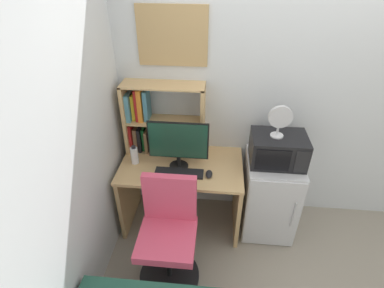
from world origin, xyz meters
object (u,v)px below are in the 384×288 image
object	(u,v)px
monitor	(178,143)
mini_fridge	(269,195)
desk_fan	(280,119)
keyboard	(179,173)
computer_mouse	(209,174)
wall_corkboard	(172,36)
desk_chair	(169,239)
water_bottle	(134,155)
microwave	(278,149)
hutch_bookshelf	(152,119)

from	to	relation	value
monitor	mini_fridge	world-z (taller)	monitor
monitor	desk_fan	size ratio (longest dim) A/B	1.85
keyboard	monitor	bearing A→B (deg)	98.66
monitor	desk_fan	bearing A→B (deg)	4.14
computer_mouse	desk_fan	distance (m)	0.75
computer_mouse	wall_corkboard	distance (m)	1.19
desk_fan	desk_chair	size ratio (longest dim) A/B	0.29
water_bottle	wall_corkboard	bearing A→B (deg)	45.31
monitor	wall_corkboard	size ratio (longest dim) A/B	0.90
water_bottle	mini_fridge	bearing A→B (deg)	1.92
microwave	desk_fan	distance (m)	0.30
hutch_bookshelf	desk_fan	size ratio (longest dim) A/B	2.59
desk_chair	monitor	bearing A→B (deg)	88.44
monitor	microwave	bearing A→B (deg)	4.39
hutch_bookshelf	monitor	world-z (taller)	hutch_bookshelf
monitor	microwave	size ratio (longest dim) A/B	1.12
keyboard	desk_fan	size ratio (longest dim) A/B	1.50
keyboard	computer_mouse	world-z (taller)	computer_mouse
mini_fridge	wall_corkboard	size ratio (longest dim) A/B	1.38
hutch_bookshelf	keyboard	size ratio (longest dim) A/B	1.72
water_bottle	monitor	bearing A→B (deg)	-2.88
hutch_bookshelf	wall_corkboard	distance (m)	0.76
monitor	computer_mouse	size ratio (longest dim) A/B	4.84
microwave	desk_fan	size ratio (longest dim) A/B	1.65
desk_chair	wall_corkboard	xyz separation A→B (m)	(-0.06, 0.91, 1.36)
keyboard	water_bottle	xyz separation A→B (m)	(-0.42, 0.12, 0.07)
monitor	computer_mouse	bearing A→B (deg)	-20.41
hutch_bookshelf	desk_fan	world-z (taller)	hutch_bookshelf
mini_fridge	desk_chair	world-z (taller)	desk_chair
water_bottle	desk_fan	world-z (taller)	desk_fan
microwave	wall_corkboard	bearing A→B (deg)	162.80
desk_fan	monitor	bearing A→B (deg)	-175.86
mini_fridge	microwave	distance (m)	0.53
monitor	desk_chair	distance (m)	0.79
monitor	wall_corkboard	xyz separation A→B (m)	(-0.08, 0.36, 0.80)
desk_fan	wall_corkboard	bearing A→B (deg)	161.91
keyboard	desk_chair	size ratio (longest dim) A/B	0.44
mini_fridge	desk_fan	distance (m)	0.83
mini_fridge	computer_mouse	bearing A→B (deg)	-164.04
computer_mouse	wall_corkboard	bearing A→B (deg)	127.66
hutch_bookshelf	computer_mouse	bearing A→B (deg)	-33.16
monitor	mini_fridge	bearing A→B (deg)	4.19
mini_fridge	desk_chair	bearing A→B (deg)	-144.68
desk_fan	desk_chair	xyz separation A→B (m)	(-0.84, -0.62, -0.80)
keyboard	water_bottle	size ratio (longest dim) A/B	2.31
water_bottle	hutch_bookshelf	bearing A→B (deg)	61.11
microwave	wall_corkboard	size ratio (longest dim) A/B	0.80
keyboard	mini_fridge	world-z (taller)	mini_fridge
wall_corkboard	desk_chair	bearing A→B (deg)	-86.15
microwave	monitor	bearing A→B (deg)	-175.61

